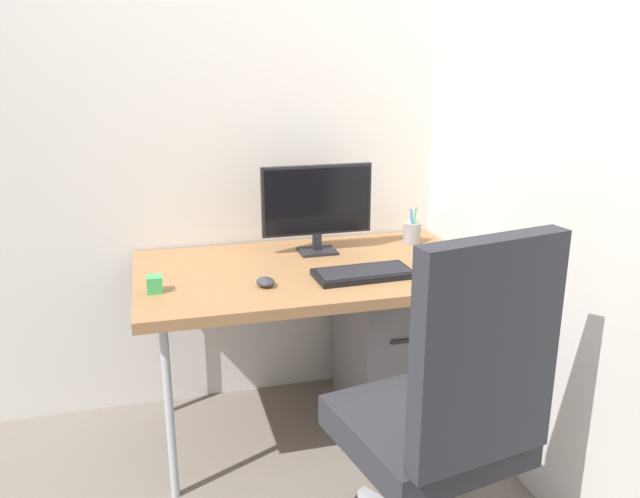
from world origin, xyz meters
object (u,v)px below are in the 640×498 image
object	(u,v)px
notebook	(456,268)
desk_clamp_accessory	(155,284)
monitor	(317,203)
keyboard	(363,273)
office_chair	(447,407)
mouse	(265,282)
pen_holder	(412,232)
filing_cabinet	(390,343)

from	to	relation	value
notebook	desk_clamp_accessory	xyz separation A→B (m)	(-1.17, 0.06, 0.02)
monitor	keyboard	xyz separation A→B (m)	(0.09, -0.36, -0.20)
desk_clamp_accessory	keyboard	bearing A→B (deg)	-2.57
office_chair	mouse	size ratio (longest dim) A/B	14.22
pen_holder	filing_cabinet	bearing A→B (deg)	-135.78
monitor	notebook	bearing A→B (deg)	-38.87
filing_cabinet	desk_clamp_accessory	distance (m)	1.12
filing_cabinet	keyboard	distance (m)	0.54
office_chair	monitor	bearing A→B (deg)	96.41
monitor	desk_clamp_accessory	size ratio (longest dim) A/B	7.86
monitor	keyboard	bearing A→B (deg)	-75.61
office_chair	mouse	distance (m)	0.84
mouse	desk_clamp_accessory	size ratio (longest dim) A/B	1.32
mouse	pen_holder	world-z (taller)	pen_holder
pen_holder	notebook	distance (m)	0.41
mouse	notebook	xyz separation A→B (m)	(0.77, -0.01, -0.01)
pen_holder	desk_clamp_accessory	size ratio (longest dim) A/B	2.75
keyboard	mouse	xyz separation A→B (m)	(-0.39, -0.01, 0.00)
filing_cabinet	office_chair	bearing A→B (deg)	-101.25
desk_clamp_accessory	pen_holder	bearing A→B (deg)	16.79
office_chair	desk_clamp_accessory	size ratio (longest dim) A/B	18.77
filing_cabinet	keyboard	size ratio (longest dim) A/B	1.69
mouse	notebook	bearing A→B (deg)	-18.82
mouse	office_chair	bearing A→B (deg)	-77.10
office_chair	keyboard	size ratio (longest dim) A/B	2.95
office_chair	keyboard	bearing A→B (deg)	92.26
filing_cabinet	monitor	world-z (taller)	monitor
monitor	pen_holder	bearing A→B (deg)	2.92
keyboard	notebook	bearing A→B (deg)	-3.54
keyboard	pen_holder	world-z (taller)	pen_holder
office_chair	mouse	bearing A→B (deg)	120.64
desk_clamp_accessory	office_chair	bearing A→B (deg)	-42.43
mouse	notebook	distance (m)	0.77
monitor	mouse	size ratio (longest dim) A/B	5.96
office_chair	keyboard	xyz separation A→B (m)	(-0.03, 0.71, 0.18)
filing_cabinet	pen_holder	distance (m)	0.51
filing_cabinet	mouse	xyz separation A→B (m)	(-0.60, -0.25, 0.44)
monitor	pen_holder	xyz separation A→B (m)	(0.45, 0.02, -0.17)
monitor	desk_clamp_accessory	distance (m)	0.79
keyboard	mouse	bearing A→B (deg)	-178.65
pen_holder	notebook	bearing A→B (deg)	-86.99
notebook	desk_clamp_accessory	distance (m)	1.17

